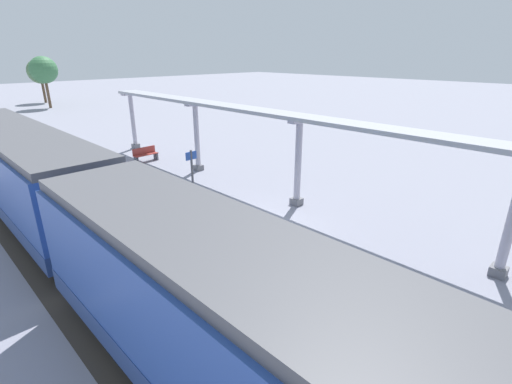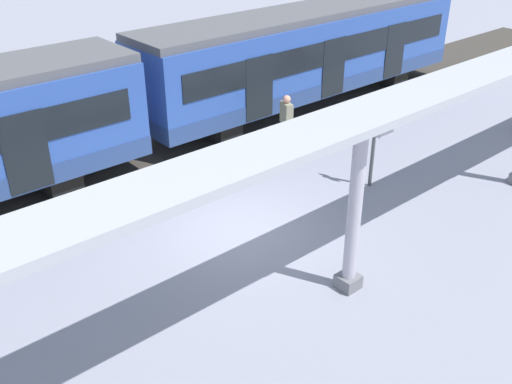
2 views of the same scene
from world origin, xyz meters
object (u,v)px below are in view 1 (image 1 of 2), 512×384
at_px(train_near_carriage, 304,382).
at_px(platform_info_sign, 192,169).
at_px(canopy_pillar_third, 298,163).
at_px(canopy_pillar_fourth, 197,137).
at_px(train_far_carriage, 23,170).
at_px(bench_mid_platform, 145,154).
at_px(canopy_pillar_fifth, 133,121).
at_px(passenger_waiting_near_edge, 124,192).

xyz_separation_m(train_near_carriage, platform_info_sign, (5.81, 10.98, -0.50)).
height_order(canopy_pillar_third, canopy_pillar_fourth, same).
xyz_separation_m(train_far_carriage, bench_mid_platform, (7.24, 3.66, -1.39)).
height_order(canopy_pillar_fifth, bench_mid_platform, canopy_pillar_fifth).
bearing_deg(canopy_pillar_fifth, canopy_pillar_third, -90.00).
bearing_deg(canopy_pillar_fifth, passenger_waiting_near_edge, -119.09).
xyz_separation_m(canopy_pillar_fifth, bench_mid_platform, (-1.22, -3.59, -1.44)).
xyz_separation_m(train_far_carriage, platform_info_sign, (5.81, -3.30, -0.50)).
height_order(canopy_pillar_third, canopy_pillar_fifth, same).
bearing_deg(train_near_carriage, canopy_pillar_fifth, 68.55).
distance_m(train_near_carriage, passenger_waiting_near_edge, 11.20).
bearing_deg(platform_info_sign, train_far_carriage, 150.42).
bearing_deg(passenger_waiting_near_edge, canopy_pillar_fifth, 60.91).
bearing_deg(train_near_carriage, canopy_pillar_third, 39.90).
relative_size(train_near_carriage, canopy_pillar_fourth, 3.70).
xyz_separation_m(canopy_pillar_third, bench_mid_platform, (-1.22, 10.87, -1.44)).
bearing_deg(passenger_waiting_near_edge, platform_info_sign, 1.70).
xyz_separation_m(train_near_carriage, canopy_pillar_fifth, (8.45, 21.52, 0.05)).
height_order(train_far_carriage, platform_info_sign, train_far_carriage).
height_order(train_far_carriage, canopy_pillar_fourth, canopy_pillar_fourth).
xyz_separation_m(canopy_pillar_fourth, bench_mid_platform, (-1.22, 3.73, -1.44)).
height_order(train_far_carriage, passenger_waiting_near_edge, train_far_carriage).
height_order(train_near_carriage, train_far_carriage, same).
xyz_separation_m(canopy_pillar_fourth, passenger_waiting_near_edge, (-5.92, -3.33, -0.77)).
relative_size(canopy_pillar_fourth, bench_mid_platform, 2.44).
xyz_separation_m(canopy_pillar_fifth, passenger_waiting_near_edge, (-5.92, -10.64, -0.77)).
height_order(train_near_carriage, canopy_pillar_third, canopy_pillar_third).
bearing_deg(passenger_waiting_near_edge, canopy_pillar_fourth, 29.33).
distance_m(train_far_carriage, passenger_waiting_near_edge, 4.30).
relative_size(canopy_pillar_third, platform_info_sign, 1.68).
height_order(platform_info_sign, passenger_waiting_near_edge, platform_info_sign).
relative_size(canopy_pillar_third, passenger_waiting_near_edge, 2.10).
bearing_deg(bench_mid_platform, canopy_pillar_fifth, 71.27).
xyz_separation_m(canopy_pillar_fourth, platform_info_sign, (-2.64, -3.23, -0.55)).
relative_size(train_far_carriage, passenger_waiting_near_edge, 7.75).
height_order(canopy_pillar_fourth, platform_info_sign, canopy_pillar_fourth).
bearing_deg(canopy_pillar_third, canopy_pillar_fourth, 90.00).
relative_size(train_far_carriage, platform_info_sign, 6.23).
xyz_separation_m(train_near_carriage, bench_mid_platform, (7.24, 17.93, -1.39)).
height_order(canopy_pillar_fifth, platform_info_sign, canopy_pillar_fifth).
bearing_deg(train_far_carriage, platform_info_sign, -29.58).
xyz_separation_m(platform_info_sign, passenger_waiting_near_edge, (-3.28, -0.10, -0.22)).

